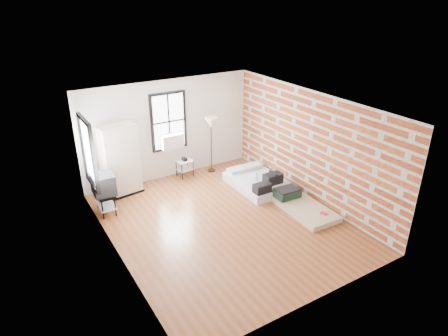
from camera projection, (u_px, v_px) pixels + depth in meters
ground at (225, 222)px, 9.35m from camera, size 6.00×6.00×0.00m
room_shell at (225, 147)px, 9.02m from camera, size 5.02×6.02×2.80m
mattress_main at (258, 182)px, 10.95m from camera, size 1.30×1.75×0.56m
mattress_bare at (301, 205)px, 9.88m from camera, size 0.95×1.71×0.36m
wardrobe at (120, 160)px, 10.29m from camera, size 1.02×0.67×1.89m
side_table at (185, 164)px, 11.45m from camera, size 0.48×0.41×0.58m
floor_lamp at (211, 125)px, 11.37m from camera, size 0.36×0.36×1.66m
tv_stand at (104, 185)px, 9.48m from camera, size 0.53×0.73×1.01m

